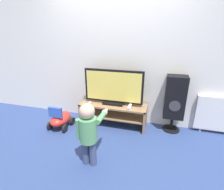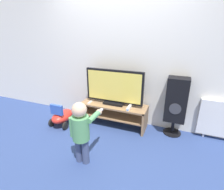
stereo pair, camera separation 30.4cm
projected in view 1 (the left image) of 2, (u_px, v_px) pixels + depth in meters
ground_plane at (110, 130)px, 3.16m from camera, size 16.00×16.00×0.00m
wall_back at (117, 53)px, 3.14m from camera, size 10.00×0.06×2.60m
tv_stand at (113, 111)px, 3.24m from camera, size 1.22×0.40×0.42m
television at (114, 88)px, 3.10m from camera, size 1.06×0.20×0.64m
game_console at (130, 107)px, 3.01m from camera, size 0.04×0.20×0.05m
remote_primary at (89, 103)px, 3.20m from camera, size 0.03×0.13×0.03m
child at (89, 130)px, 2.20m from camera, size 0.33×0.49×0.88m
speaker_tower at (175, 98)px, 2.95m from camera, size 0.34×0.30×1.00m
ride_on_toy at (61, 119)px, 3.19m from camera, size 0.35×0.50×0.46m
radiator at (223, 115)px, 2.93m from camera, size 0.86×0.08×0.67m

